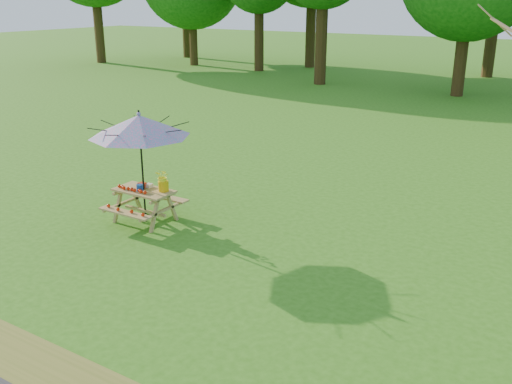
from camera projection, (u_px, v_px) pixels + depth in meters
The scene contains 6 objects.
ground at pixel (137, 268), 9.47m from camera, with size 120.00×120.00×0.00m, color #306E15.
picnic_table at pixel (145, 206), 11.33m from camera, with size 1.20×1.32×0.67m.
patio_umbrella at pixel (139, 126), 10.80m from camera, with size 2.08×2.08×2.25m.
produce_bins at pixel (143, 186), 11.25m from camera, with size 0.24×0.39×0.13m.
tomatoes_row at pixel (132, 189), 11.14m from camera, with size 0.77×0.13×0.07m, color red, non-canonical shape.
flower_bucket at pixel (163, 179), 11.06m from camera, with size 0.28×0.24×0.45m.
Camera 1 is at (6.21, -6.18, 4.28)m, focal length 40.00 mm.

